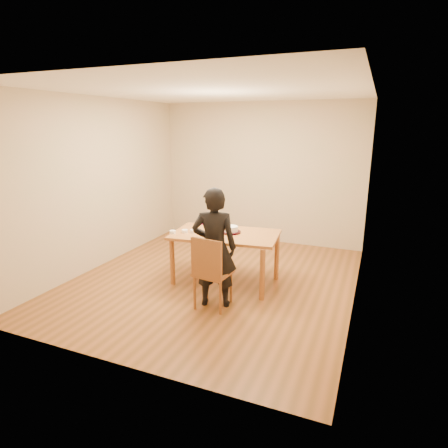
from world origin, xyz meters
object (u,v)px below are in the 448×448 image
at_px(dining_chair, 213,273).
at_px(person, 214,248).
at_px(dining_table, 225,235).
at_px(cake, 231,229).
at_px(cake_plate, 231,232).

height_order(dining_chair, person, person).
bearing_deg(dining_table, cake, 37.68).
bearing_deg(dining_chair, person, 96.95).
distance_m(dining_chair, cake_plate, 0.90).
bearing_deg(dining_table, person, -84.79).
distance_m(dining_table, person, 0.75).
bearing_deg(cake, dining_chair, -84.10).
bearing_deg(cake, dining_table, -135.91).
bearing_deg(cake_plate, cake, 0.00).
bearing_deg(person, dining_chair, 73.64).
bearing_deg(dining_chair, dining_table, 107.91).
bearing_deg(cake_plate, person, -83.77).
height_order(dining_chair, cake_plate, cake_plate).
relative_size(dining_chair, cake_plate, 1.44).
height_order(dining_table, person, person).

